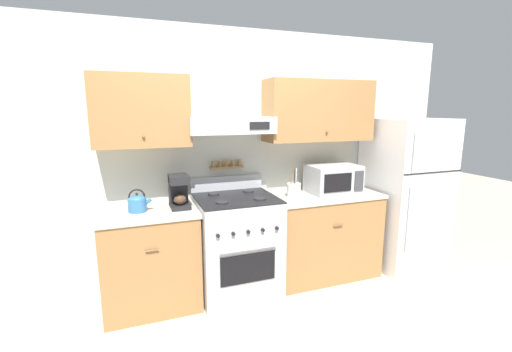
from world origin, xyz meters
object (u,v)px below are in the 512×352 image
at_px(tea_kettle, 137,203).
at_px(stove_range, 237,245).
at_px(microwave, 333,179).
at_px(utensil_crock, 294,190).
at_px(refrigerator, 404,193).
at_px(coffee_maker, 179,190).

bearing_deg(tea_kettle, stove_range, -2.44).
relative_size(tea_kettle, microwave, 0.38).
bearing_deg(utensil_crock, refrigerator, -2.71).
bearing_deg(microwave, refrigerator, -5.27).
bearing_deg(microwave, utensil_crock, -177.83).
distance_m(refrigerator, tea_kettle, 2.86).
height_order(coffee_maker, microwave, coffee_maker).
distance_m(refrigerator, microwave, 0.92).
distance_m(tea_kettle, utensil_crock, 1.50).
distance_m(coffee_maker, utensil_crock, 1.14).
xyz_separation_m(stove_range, utensil_crock, (0.62, 0.04, 0.49)).
height_order(microwave, utensil_crock, same).
distance_m(tea_kettle, coffee_maker, 0.37).
relative_size(stove_range, coffee_maker, 3.74).
distance_m(refrigerator, coffee_maker, 2.51).
relative_size(coffee_maker, utensil_crock, 1.01).
height_order(stove_range, refrigerator, refrigerator).
bearing_deg(utensil_crock, tea_kettle, -180.00).
bearing_deg(tea_kettle, microwave, 0.52).
xyz_separation_m(refrigerator, coffee_maker, (-2.50, 0.10, 0.22)).
bearing_deg(refrigerator, tea_kettle, 178.71).
bearing_deg(utensil_crock, coffee_maker, 178.32).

